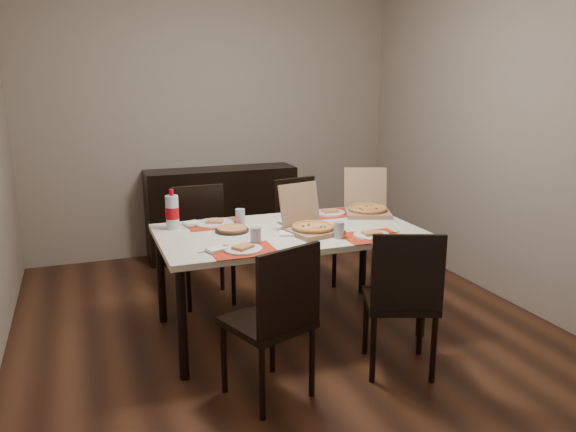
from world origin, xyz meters
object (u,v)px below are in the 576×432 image
Objects in this scene: chair_far_right at (301,227)px; dip_bowl at (284,222)px; chair_near_left at (275,316)px; pizza_box_center at (310,225)px; sideboard at (222,212)px; soda_bottle at (172,212)px; chair_near_right at (402,296)px; chair_far_left at (203,238)px; dining_table at (288,239)px.

chair_far_right is 9.13× the size of dip_bowl.
chair_near_left is 2.19× the size of pizza_box_center.
sideboard is at bearing 91.81° from dip_bowl.
dip_bowl is 0.36× the size of soda_bottle.
soda_bottle is (-0.87, 0.43, 0.07)m from pizza_box_center.
pizza_box_center is at bearing -108.41° from chair_far_right.
pizza_box_center reaches higher than dip_bowl.
chair_near_right is at bearing 0.58° from chair_near_left.
pizza_box_center is at bearing -58.72° from chair_far_left.
chair_near_left is at bearing -114.74° from dining_table.
chair_near_right is 0.84m from pizza_box_center.
chair_near_right is 1.00× the size of chair_far_left.
soda_bottle is (-0.79, 0.13, 0.11)m from dip_bowl.
chair_far_right is (0.02, 1.70, 0.00)m from chair_near_right.
chair_far_right is at bearing 24.40° from soda_bottle.
pizza_box_center reaches higher than chair_near_right.
pizza_box_center reaches higher than sideboard.
dining_table is at bearing -117.41° from chair_far_right.
dining_table is at bearing 116.74° from chair_near_right.
chair_near_right is at bearing -44.48° from soda_bottle.
chair_far_left is at bearing 117.66° from chair_near_right.
sideboard is 1.79m from soda_bottle.
chair_far_right is at bearing 89.27° from chair_near_right.
pizza_box_center is at bearing 112.67° from chair_near_right.
chair_near_left reaches higher than sideboard.
dip_bowl is at bearing 105.39° from pizza_box_center.
chair_near_left is 1.00× the size of chair_far_left.
dip_bowl is (-0.38, 1.02, 0.25)m from chair_near_right.
chair_near_left is 1.00× the size of chair_far_right.
pizza_box_center reaches higher than chair_near_left.
chair_far_right is 1.36m from soda_bottle.
soda_bottle is (-1.20, -0.54, 0.36)m from chair_far_right.
dining_table is 0.21m from pizza_box_center.
chair_far_right is (0.89, 0.05, 0.00)m from chair_far_left.
soda_bottle is (-1.18, 1.15, 0.36)m from chair_near_right.
chair_far_right is at bearing 63.90° from chair_near_left.
chair_near_left is 1.27m from soda_bottle.
chair_near_right and chair_far_right have the same top height.
sideboard is 1.61× the size of chair_far_left.
chair_near_right is 9.13× the size of dip_bowl.
sideboard is 3.53× the size of pizza_box_center.
chair_near_left is 9.13× the size of dip_bowl.
chair_near_right is 1.00× the size of chair_far_right.
pizza_box_center reaches higher than dining_table.
pizza_box_center is (-0.30, 0.72, 0.29)m from chair_near_right.
chair_near_right and chair_far_left have the same top height.
chair_near_left reaches higher than dining_table.
chair_near_right reaches higher than dip_bowl.
dining_table is at bearing -61.40° from chair_far_left.
chair_near_right is 1.12m from dip_bowl.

